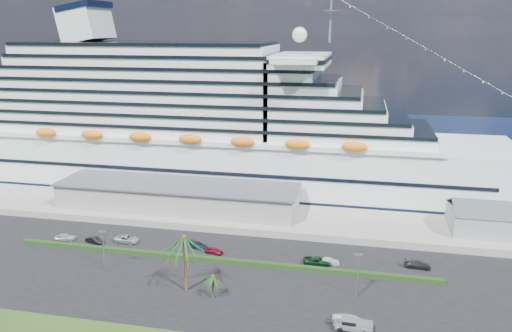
% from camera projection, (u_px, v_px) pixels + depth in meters
% --- Properties ---
extents(ground, '(420.00, 420.00, 0.00)m').
position_uv_depth(ground, '(235.00, 309.00, 84.07)').
color(ground, '#244617').
rests_on(ground, ground).
extents(asphalt_lot, '(140.00, 38.00, 0.12)m').
position_uv_depth(asphalt_lot, '(249.00, 278.00, 94.42)').
color(asphalt_lot, black).
rests_on(asphalt_lot, ground).
extents(wharf, '(240.00, 20.00, 1.80)m').
position_uv_depth(wharf, '(275.00, 218.00, 121.54)').
color(wharf, gray).
rests_on(wharf, ground).
extents(water, '(420.00, 160.00, 0.02)m').
position_uv_depth(water, '(312.00, 142.00, 206.63)').
color(water, black).
rests_on(water, ground).
extents(cruise_ship, '(191.00, 38.00, 54.00)m').
position_uv_depth(cruise_ship, '(216.00, 132.00, 144.23)').
color(cruise_ship, silver).
rests_on(cruise_ship, ground).
extents(terminal_building, '(61.00, 15.00, 6.30)m').
position_uv_depth(terminal_building, '(177.00, 196.00, 125.42)').
color(terminal_building, gray).
rests_on(terminal_building, wharf).
extents(port_shed, '(24.00, 12.31, 7.37)m').
position_uv_depth(port_shed, '(507.00, 222.00, 110.25)').
color(port_shed, gray).
rests_on(port_shed, wharf).
extents(hedge, '(88.00, 1.10, 0.90)m').
position_uv_depth(hedge, '(216.00, 260.00, 100.59)').
color(hedge, black).
rests_on(hedge, asphalt_lot).
extents(lamp_post_left, '(1.60, 0.35, 8.27)m').
position_uv_depth(lamp_post_left, '(103.00, 246.00, 95.76)').
color(lamp_post_left, gray).
rests_on(lamp_post_left, asphalt_lot).
extents(lamp_post_right, '(1.60, 0.35, 8.27)m').
position_uv_depth(lamp_post_right, '(358.00, 270.00, 86.20)').
color(lamp_post_right, gray).
rests_on(lamp_post_right, asphalt_lot).
extents(palm_tall, '(8.82, 8.82, 11.13)m').
position_uv_depth(palm_tall, '(184.00, 244.00, 87.37)').
color(palm_tall, '#47301E').
rests_on(palm_tall, ground).
extents(palm_short, '(3.53, 3.53, 4.56)m').
position_uv_depth(palm_short, '(213.00, 280.00, 86.34)').
color(palm_short, '#47301E').
rests_on(palm_short, ground).
extents(parked_car_0, '(4.84, 2.85, 1.55)m').
position_uv_depth(parked_car_0, '(65.00, 237.00, 110.67)').
color(parked_car_0, '#B8B7BA').
rests_on(parked_car_0, asphalt_lot).
extents(parked_car_1, '(4.62, 2.72, 1.44)m').
position_uv_depth(parked_car_1, '(95.00, 240.00, 109.16)').
color(parked_car_1, black).
rests_on(parked_car_1, asphalt_lot).
extents(parked_car_2, '(5.62, 2.76, 1.54)m').
position_uv_depth(parked_car_2, '(127.00, 239.00, 109.65)').
color(parked_car_2, '#9FA2A8').
rests_on(parked_car_2, asphalt_lot).
extents(parked_car_3, '(5.00, 3.36, 1.34)m').
position_uv_depth(parked_car_3, '(198.00, 245.00, 106.82)').
color(parked_car_3, '#111D3B').
rests_on(parked_car_3, asphalt_lot).
extents(parked_car_4, '(4.29, 2.42, 1.38)m').
position_uv_depth(parked_car_4, '(214.00, 251.00, 104.22)').
color(parked_car_4, maroon).
rests_on(parked_car_4, asphalt_lot).
extents(parked_car_5, '(4.05, 1.75, 1.30)m').
position_uv_depth(parked_car_5, '(329.00, 262.00, 99.38)').
color(parked_car_5, silver).
rests_on(parked_car_5, asphalt_lot).
extents(parked_car_6, '(5.71, 2.85, 1.55)m').
position_uv_depth(parked_car_6, '(317.00, 261.00, 99.38)').
color(parked_car_6, '#0D3518').
rests_on(parked_car_6, asphalt_lot).
extents(parked_car_7, '(5.20, 2.44, 1.47)m').
position_uv_depth(parked_car_7, '(418.00, 264.00, 98.00)').
color(parked_car_7, black).
rests_on(parked_car_7, asphalt_lot).
extents(pickup_truck, '(5.89, 2.36, 2.06)m').
position_uv_depth(pickup_truck, '(353.00, 324.00, 77.57)').
color(pickup_truck, black).
rests_on(pickup_truck, asphalt_lot).
extents(boat_trailer, '(6.43, 4.07, 1.86)m').
position_uv_depth(boat_trailer, '(350.00, 320.00, 78.44)').
color(boat_trailer, gray).
rests_on(boat_trailer, asphalt_lot).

